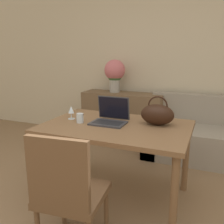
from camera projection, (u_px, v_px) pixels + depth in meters
wall_back at (168, 56)px, 3.76m from camera, size 10.00×0.06×2.70m
dining_table at (116, 134)px, 2.33m from camera, size 1.35×0.90×0.75m
chair at (68, 190)px, 1.68m from camera, size 0.48×0.48×0.91m
couch at (220, 138)px, 3.31m from camera, size 1.94×0.81×0.82m
sideboard at (122, 118)px, 3.93m from camera, size 1.25×0.40×0.79m
laptop at (111, 116)px, 2.39m from camera, size 0.32×0.27×0.24m
drinking_glass at (80, 118)px, 2.38m from camera, size 0.07×0.07×0.09m
wine_glass at (71, 110)px, 2.50m from camera, size 0.07×0.07×0.13m
handbag at (157, 114)px, 2.30m from camera, size 0.31×0.19×0.27m
flower_vase at (115, 73)px, 3.85m from camera, size 0.32×0.32×0.50m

